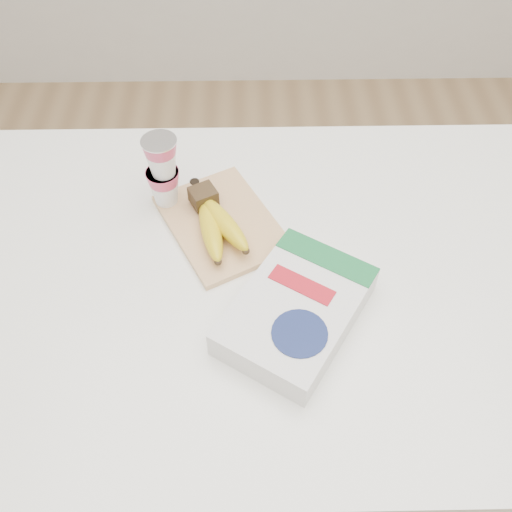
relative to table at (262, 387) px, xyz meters
The scene contains 6 objects.
room 0.88m from the table, ahead, with size 4.00×4.00×4.00m.
table is the anchor object (origin of this frame).
cutting_board 0.49m from the table, 124.55° to the left, with size 0.19×0.26×0.01m, color #DFB77A.
bananas 0.52m from the table, 134.09° to the left, with size 0.13×0.20×0.06m.
yogurt_stack 0.62m from the table, 137.53° to the left, with size 0.07×0.07×0.15m.
cereal_box 0.51m from the table, 63.92° to the right, with size 0.29×0.32×0.06m.
Camera 1 is at (-0.02, -0.63, 1.76)m, focal length 40.00 mm.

